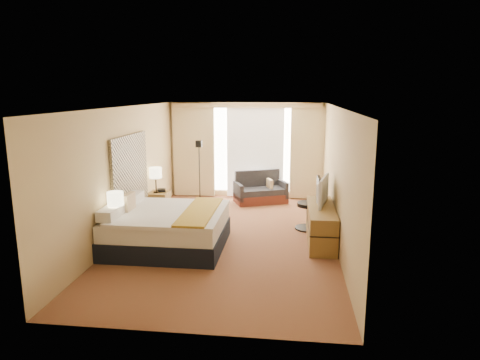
# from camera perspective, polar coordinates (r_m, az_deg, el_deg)

# --- Properties ---
(floor) EXTENTS (4.20, 7.00, 0.02)m
(floor) POSITION_cam_1_polar(r_m,az_deg,el_deg) (8.70, -1.58, -7.70)
(floor) COLOR #591B19
(floor) RESTS_ON ground
(ceiling) EXTENTS (4.20, 7.00, 0.02)m
(ceiling) POSITION_cam_1_polar(r_m,az_deg,el_deg) (8.20, -1.68, 9.69)
(ceiling) COLOR white
(ceiling) RESTS_ON wall_back
(wall_back) EXTENTS (4.20, 0.02, 2.60)m
(wall_back) POSITION_cam_1_polar(r_m,az_deg,el_deg) (11.78, 0.85, 3.98)
(wall_back) COLOR tan
(wall_back) RESTS_ON ground
(wall_front) EXTENTS (4.20, 0.02, 2.60)m
(wall_front) POSITION_cam_1_polar(r_m,az_deg,el_deg) (5.03, -7.48, -6.88)
(wall_front) COLOR tan
(wall_front) RESTS_ON ground
(wall_left) EXTENTS (0.02, 7.00, 2.60)m
(wall_left) POSITION_cam_1_polar(r_m,az_deg,el_deg) (8.90, -15.13, 1.02)
(wall_left) COLOR tan
(wall_left) RESTS_ON ground
(wall_right) EXTENTS (0.02, 7.00, 2.60)m
(wall_right) POSITION_cam_1_polar(r_m,az_deg,el_deg) (8.32, 12.84, 0.40)
(wall_right) COLOR tan
(wall_right) RESTS_ON ground
(headboard) EXTENTS (0.06, 1.85, 1.50)m
(headboard) POSITION_cam_1_polar(r_m,az_deg,el_deg) (9.07, -14.42, 1.13)
(headboard) COLOR black
(headboard) RESTS_ON wall_left
(nightstand_left) EXTENTS (0.45, 0.52, 0.55)m
(nightstand_left) POSITION_cam_1_polar(r_m,az_deg,el_deg) (8.13, -15.96, -7.51)
(nightstand_left) COLOR olive
(nightstand_left) RESTS_ON floor
(nightstand_right) EXTENTS (0.45, 0.52, 0.55)m
(nightstand_right) POSITION_cam_1_polar(r_m,az_deg,el_deg) (10.38, -10.70, -3.07)
(nightstand_right) COLOR olive
(nightstand_right) RESTS_ON floor
(media_dresser) EXTENTS (0.50, 1.80, 0.70)m
(media_dresser) POSITION_cam_1_polar(r_m,az_deg,el_deg) (8.52, 10.74, -5.83)
(media_dresser) COLOR olive
(media_dresser) RESTS_ON floor
(window) EXTENTS (2.30, 0.02, 2.30)m
(window) POSITION_cam_1_polar(r_m,az_deg,el_deg) (11.73, 2.06, 4.03)
(window) COLOR silver
(window) RESTS_ON wall_back
(curtains) EXTENTS (4.12, 0.19, 2.56)m
(curtains) POSITION_cam_1_polar(r_m,az_deg,el_deg) (11.66, 0.78, 4.43)
(curtains) COLOR #F9ECAF
(curtains) RESTS_ON floor
(bed) EXTENTS (2.10, 1.92, 1.02)m
(bed) POSITION_cam_1_polar(r_m,az_deg,el_deg) (8.19, -9.67, -6.34)
(bed) COLOR black
(bed) RESTS_ON floor
(loveseat) EXTENTS (1.49, 1.17, 0.83)m
(loveseat) POSITION_cam_1_polar(r_m,az_deg,el_deg) (11.36, 2.71, -1.61)
(loveseat) COLOR #5B251A
(loveseat) RESTS_ON floor
(floor_lamp) EXTENTS (0.21, 0.21, 1.65)m
(floor_lamp) POSITION_cam_1_polar(r_m,az_deg,el_deg) (11.19, -5.46, 2.81)
(floor_lamp) COLOR black
(floor_lamp) RESTS_ON floor
(desk_chair) EXTENTS (0.55, 0.55, 1.14)m
(desk_chair) POSITION_cam_1_polar(r_m,az_deg,el_deg) (9.21, 9.51, -3.45)
(desk_chair) COLOR black
(desk_chair) RESTS_ON floor
(lamp_left) EXTENTS (0.29, 0.29, 0.60)m
(lamp_left) POSITION_cam_1_polar(r_m,az_deg,el_deg) (7.89, -16.28, -2.50)
(lamp_left) COLOR black
(lamp_left) RESTS_ON nightstand_left
(lamp_right) EXTENTS (0.29, 0.29, 0.61)m
(lamp_right) POSITION_cam_1_polar(r_m,az_deg,el_deg) (10.16, -11.20, 0.88)
(lamp_right) COLOR black
(lamp_right) RESTS_ON nightstand_right
(tissue_box) EXTENTS (0.13, 0.13, 0.10)m
(tissue_box) POSITION_cam_1_polar(r_m,az_deg,el_deg) (7.92, -16.25, -5.59)
(tissue_box) COLOR #7D94C1
(tissue_box) RESTS_ON nightstand_left
(telephone) EXTENTS (0.22, 0.19, 0.07)m
(telephone) POSITION_cam_1_polar(r_m,az_deg,el_deg) (10.32, -10.42, -1.36)
(telephone) COLOR black
(telephone) RESTS_ON nightstand_right
(television) EXTENTS (0.33, 0.97, 0.56)m
(television) POSITION_cam_1_polar(r_m,az_deg,el_deg) (8.58, 10.46, -1.36)
(television) COLOR black
(television) RESTS_ON media_dresser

